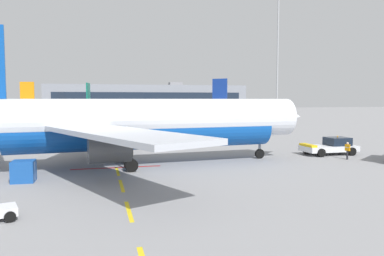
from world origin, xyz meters
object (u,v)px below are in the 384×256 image
object	(u,v)px
airliner_foreground	(141,123)
airliner_far_center	(79,115)
uld_cargo_container	(23,171)
pushback_tug	(331,146)
apron_light_mast_far	(278,45)
airliner_mid_left	(178,108)
ground_crew_worker	(347,149)

from	to	relation	value
airliner_foreground	airliner_far_center	size ratio (longest dim) A/B	1.27
uld_cargo_container	airliner_far_center	bearing A→B (deg)	87.26
airliner_foreground	pushback_tug	world-z (taller)	airliner_foreground
airliner_foreground	apron_light_mast_far	bearing A→B (deg)	50.29
apron_light_mast_far	airliner_mid_left	bearing A→B (deg)	121.63
airliner_foreground	airliner_far_center	world-z (taller)	airliner_foreground
pushback_tug	airliner_far_center	world-z (taller)	airliner_far_center
airliner_far_center	uld_cargo_container	size ratio (longest dim) A/B	16.69
airliner_mid_left	airliner_far_center	xyz separation A→B (m)	(-25.39, -29.92, -0.61)
airliner_far_center	ground_crew_worker	size ratio (longest dim) A/B	15.39
airliner_mid_left	airliner_far_center	bearing A→B (deg)	-130.32
ground_crew_worker	uld_cargo_container	distance (m)	30.44
pushback_tug	uld_cargo_container	xyz separation A→B (m)	(-30.66, -6.89, -0.10)
uld_cargo_container	apron_light_mast_far	size ratio (longest dim) A/B	0.06
airliner_far_center	ground_crew_worker	distance (m)	49.28
pushback_tug	airliner_mid_left	world-z (taller)	airliner_mid_left
airliner_foreground	apron_light_mast_far	distance (m)	56.11
airliner_mid_left	airliner_foreground	bearing A→B (deg)	-104.81
airliner_far_center	pushback_tug	bearing A→B (deg)	-52.25
ground_crew_worker	apron_light_mast_far	world-z (taller)	apron_light_mast_far
airliner_far_center	ground_crew_worker	xyz separation A→B (m)	(28.15, -40.39, -2.08)
airliner_mid_left	uld_cargo_container	bearing A→B (deg)	-110.45
airliner_far_center	apron_light_mast_far	size ratio (longest dim) A/B	0.93
pushback_tug	airliner_mid_left	distance (m)	66.95
pushback_tug	ground_crew_worker	xyz separation A→B (m)	(-0.42, -3.49, 0.12)
airliner_far_center	uld_cargo_container	xyz separation A→B (m)	(-2.10, -43.79, -2.31)
pushback_tug	apron_light_mast_far	world-z (taller)	apron_light_mast_far
airliner_far_center	uld_cargo_container	bearing A→B (deg)	-92.74
airliner_foreground	uld_cargo_container	distance (m)	11.06
airliner_mid_left	uld_cargo_container	distance (m)	78.72
pushback_tug	apron_light_mast_far	size ratio (longest dim) A/B	0.21
airliner_foreground	ground_crew_worker	distance (m)	21.19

